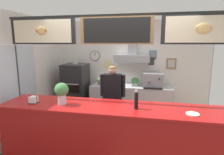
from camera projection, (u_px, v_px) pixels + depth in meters
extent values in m
plane|color=brown|center=(117.00, 152.00, 3.58)|extent=(5.35, 5.35, 0.00)
cube|color=#9E9E99|center=(130.00, 68.00, 5.46)|extent=(4.46, 0.12, 2.70)
cube|color=white|center=(130.00, 68.00, 5.40)|extent=(4.42, 0.01, 2.66)
cylinder|color=black|center=(95.00, 56.00, 5.52)|extent=(0.30, 0.02, 0.30)
cylinder|color=white|center=(95.00, 56.00, 5.51)|extent=(0.28, 0.01, 0.28)
cube|color=black|center=(95.00, 54.00, 5.49)|extent=(0.02, 0.01, 0.11)
cylinder|color=beige|center=(108.00, 64.00, 5.49)|extent=(0.27, 0.02, 0.27)
cylinder|color=white|center=(129.00, 75.00, 5.42)|extent=(0.23, 0.02, 0.23)
cylinder|color=white|center=(154.00, 66.00, 5.24)|extent=(0.28, 0.02, 0.28)
cube|color=#997047|center=(171.00, 64.00, 5.14)|extent=(0.26, 0.02, 0.30)
cube|color=#BBBBBB|center=(171.00, 64.00, 5.13)|extent=(0.19, 0.01, 0.21)
cube|color=teal|center=(153.00, 55.00, 5.19)|extent=(0.20, 0.02, 0.24)
cube|color=gray|center=(153.00, 55.00, 5.18)|extent=(0.14, 0.01, 0.17)
cube|color=white|center=(151.00, 61.00, 5.23)|extent=(0.22, 0.02, 0.30)
cube|color=#373737|center=(151.00, 61.00, 5.22)|extent=(0.16, 0.01, 0.21)
cube|color=#A3A5AD|center=(132.00, 58.00, 5.13)|extent=(0.97, 0.41, 0.20)
cube|color=#A3A5AD|center=(133.00, 38.00, 5.12)|extent=(0.24, 0.24, 0.89)
cube|color=#2D2D2D|center=(117.00, 15.00, 2.98)|extent=(3.93, 0.04, 0.04)
cube|color=black|center=(43.00, 31.00, 3.24)|extent=(1.20, 0.05, 0.44)
cube|color=beige|center=(42.00, 31.00, 3.21)|extent=(1.08, 0.01, 0.39)
ellipsoid|color=#DBAD60|center=(41.00, 31.00, 3.20)|extent=(0.21, 0.04, 0.14)
cube|color=#B74233|center=(41.00, 31.00, 3.19)|extent=(0.20, 0.01, 0.04)
cube|color=olive|center=(116.00, 30.00, 2.99)|extent=(1.20, 0.05, 0.44)
cube|color=black|center=(116.00, 30.00, 2.96)|extent=(1.08, 0.01, 0.39)
cube|color=black|center=(203.00, 29.00, 2.74)|extent=(1.20, 0.05, 0.44)
cube|color=beige|center=(203.00, 29.00, 2.72)|extent=(1.08, 0.01, 0.39)
ellipsoid|color=#E5BC70|center=(204.00, 28.00, 2.70)|extent=(0.23, 0.04, 0.16)
cube|color=tan|center=(204.00, 28.00, 2.70)|extent=(0.22, 0.01, 0.04)
cube|color=white|center=(10.00, 79.00, 3.76)|extent=(0.12, 4.42, 2.70)
cube|color=silver|center=(19.00, 85.00, 3.92)|extent=(0.02, 1.21, 1.67)
cube|color=#333333|center=(19.00, 85.00, 3.92)|extent=(0.02, 0.03, 1.67)
cube|color=maroon|center=(113.00, 138.00, 3.04)|extent=(3.64, 0.71, 1.06)
cube|color=#B31515|center=(113.00, 107.00, 2.94)|extent=(3.72, 0.75, 0.03)
cube|color=silver|center=(131.00, 101.00, 5.23)|extent=(2.24, 0.61, 0.91)
cube|color=#9FA1A5|center=(130.00, 111.00, 5.28)|extent=(2.13, 0.56, 0.02)
cube|color=#232326|center=(76.00, 90.00, 5.34)|extent=(0.63, 0.70, 1.50)
cube|color=black|center=(71.00, 89.00, 4.97)|extent=(0.47, 0.02, 0.20)
cube|color=#B7BABF|center=(70.00, 84.00, 4.93)|extent=(0.44, 0.02, 0.02)
cylinder|color=#B7BABF|center=(75.00, 62.00, 5.19)|extent=(0.14, 0.14, 0.10)
cube|color=#232328|center=(113.00, 117.00, 4.19)|extent=(0.30, 0.20, 0.85)
cube|color=black|center=(113.00, 87.00, 4.06)|extent=(0.41, 0.23, 0.57)
cylinder|color=black|center=(124.00, 86.00, 4.01)|extent=(0.08, 0.08, 0.49)
cylinder|color=black|center=(102.00, 85.00, 4.10)|extent=(0.08, 0.08, 0.49)
sphere|color=#D8AD8E|center=(113.00, 70.00, 3.99)|extent=(0.19, 0.19, 0.19)
ellipsoid|color=olive|center=(113.00, 68.00, 3.99)|extent=(0.18, 0.18, 0.10)
cube|color=#A3A5AD|center=(153.00, 80.00, 4.98)|extent=(0.53, 0.42, 0.38)
cylinder|color=#4C4C51|center=(149.00, 82.00, 4.77)|extent=(0.06, 0.06, 0.06)
cube|color=black|center=(153.00, 88.00, 4.77)|extent=(0.47, 0.10, 0.04)
sphere|color=black|center=(159.00, 79.00, 4.71)|extent=(0.04, 0.04, 0.04)
cylinder|color=beige|center=(135.00, 85.00, 5.13)|extent=(0.12, 0.12, 0.07)
ellipsoid|color=#387A3D|center=(135.00, 81.00, 5.11)|extent=(0.20, 0.20, 0.18)
cylinder|color=#4C4C51|center=(116.00, 84.00, 5.22)|extent=(0.10, 0.10, 0.08)
ellipsoid|color=#2D6638|center=(116.00, 81.00, 5.21)|extent=(0.15, 0.15, 0.13)
cylinder|color=#4C4C51|center=(100.00, 83.00, 5.28)|extent=(0.10, 0.10, 0.07)
ellipsoid|color=#5B844C|center=(100.00, 80.00, 5.26)|extent=(0.17, 0.17, 0.15)
cylinder|color=black|center=(136.00, 101.00, 2.81)|extent=(0.06, 0.06, 0.25)
sphere|color=gray|center=(136.00, 91.00, 2.78)|extent=(0.05, 0.05, 0.05)
cube|color=#262628|center=(34.00, 103.00, 3.11)|extent=(0.13, 0.13, 0.01)
cylinder|color=#262628|center=(30.00, 99.00, 3.11)|extent=(0.01, 0.01, 0.13)
cylinder|color=#262628|center=(37.00, 99.00, 3.08)|extent=(0.01, 0.01, 0.13)
cube|color=white|center=(33.00, 100.00, 3.10)|extent=(0.11, 0.11, 0.11)
cylinder|color=white|center=(193.00, 114.00, 2.61)|extent=(0.19, 0.19, 0.01)
cylinder|color=silver|center=(62.00, 99.00, 3.03)|extent=(0.14, 0.14, 0.17)
cylinder|color=gray|center=(62.00, 102.00, 3.04)|extent=(0.13, 0.13, 0.05)
ellipsoid|color=#47894C|center=(62.00, 90.00, 3.00)|extent=(0.22, 0.22, 0.22)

